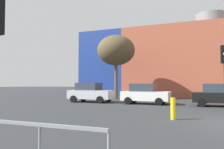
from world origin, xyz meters
The scene contains 6 objects.
building_backdrop centered at (-0.99, 23.28, 4.70)m, with size 36.17×10.34×11.25m.
parked_car_0 centered at (-11.54, 8.16, 0.90)m, with size 4.18×2.05×1.81m.
parked_car_1 centered at (-6.34, 8.16, 0.86)m, with size 4.00×1.97×1.74m.
parked_car_2 centered at (-0.56, 8.16, 0.86)m, with size 3.98×1.95×1.72m.
bare_tree_0 centered at (-11.12, 13.59, 5.52)m, with size 4.33×4.33×7.28m.
bollard_yellow_0 centered at (-2.89, 0.26, 0.53)m, with size 0.24×0.24×1.05m, color yellow.
Camera 1 is at (-1.25, -11.36, 1.73)m, focal length 37.72 mm.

